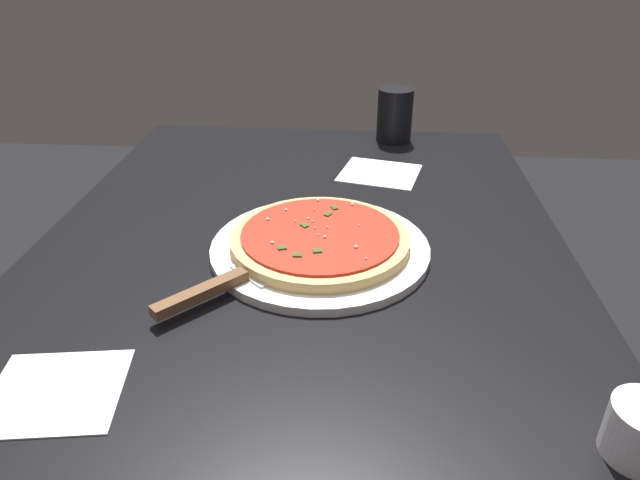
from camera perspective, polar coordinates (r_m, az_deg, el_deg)
The scene contains 7 objects.
restaurant_table at distance 0.90m, azimuth -2.02°, elevation -9.34°, with size 1.13×0.78×0.77m.
serving_plate at distance 0.82m, azimuth 0.00°, elevation -0.84°, with size 0.31×0.31×0.01m, color white.
pizza at distance 0.81m, azimuth -0.00°, elevation 0.13°, with size 0.25×0.25×0.02m.
pizza_server at distance 0.73m, azimuth -9.11°, elevation -4.17°, with size 0.19×0.18×0.01m.
cup_tall_drink at distance 1.25m, azimuth 7.48°, elevation 12.29°, with size 0.07×0.07×0.11m, color black.
napkin_folded_right at distance 0.65m, azimuth -24.88°, elevation -13.60°, with size 0.12×0.13×0.00m, color white.
napkin_loose_left at distance 1.09m, azimuth 5.98°, elevation 6.68°, with size 0.13×0.14×0.00m, color white.
Camera 1 is at (0.70, 0.08, 1.19)m, focal length 32.02 mm.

